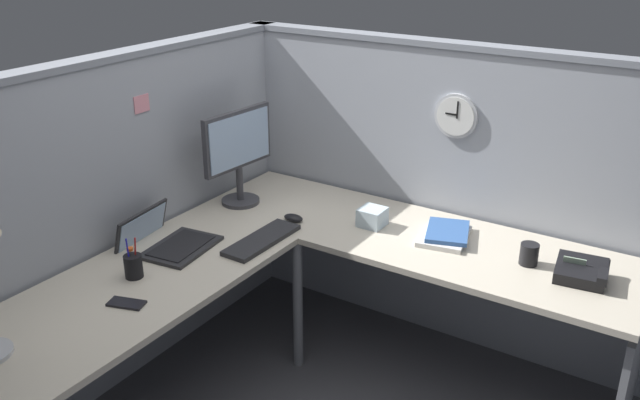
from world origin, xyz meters
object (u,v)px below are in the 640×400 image
(book_stack, at_px, (446,234))
(keyboard, at_px, (262,240))
(laptop, at_px, (164,240))
(office_phone, at_px, (583,272))
(coffee_mug, at_px, (529,254))
(tissue_box, at_px, (372,217))
(cell_phone, at_px, (126,303))
(wall_clock, at_px, (456,116))
(monitor, at_px, (238,150))
(pen_cup, at_px, (133,266))
(computer_mouse, at_px, (293,218))

(book_stack, bearing_deg, keyboard, 125.16)
(laptop, xyz_separation_m, office_phone, (0.70, -1.70, 0.01))
(office_phone, relative_size, coffee_mug, 2.37)
(office_phone, bearing_deg, book_stack, 84.20)
(coffee_mug, bearing_deg, tissue_box, 91.17)
(cell_phone, relative_size, wall_clock, 0.65)
(office_phone, relative_size, wall_clock, 1.03)
(keyboard, relative_size, tissue_box, 3.58)
(keyboard, height_order, office_phone, office_phone)
(monitor, distance_m, book_stack, 1.13)
(keyboard, height_order, coffee_mug, coffee_mug)
(office_phone, bearing_deg, monitor, 93.90)
(tissue_box, distance_m, wall_clock, 0.64)
(cell_phone, bearing_deg, keyboard, -26.50)
(book_stack, bearing_deg, office_phone, -95.80)
(monitor, bearing_deg, office_phone, -86.10)
(pen_cup, distance_m, book_stack, 1.42)
(laptop, height_order, pen_cup, pen_cup)
(monitor, xyz_separation_m, laptop, (-0.58, -0.02, -0.27))
(book_stack, bearing_deg, monitor, 99.51)
(keyboard, bearing_deg, cell_phone, 171.92)
(laptop, distance_m, book_stack, 1.31)
(coffee_mug, bearing_deg, keyboard, 112.24)
(book_stack, xyz_separation_m, coffee_mug, (-0.04, -0.40, 0.03))
(monitor, relative_size, office_phone, 2.20)
(pen_cup, bearing_deg, computer_mouse, -16.30)
(computer_mouse, height_order, pen_cup, pen_cup)
(pen_cup, relative_size, coffee_mug, 1.88)
(pen_cup, distance_m, office_phone, 1.87)
(computer_mouse, relative_size, book_stack, 0.32)
(pen_cup, height_order, wall_clock, wall_clock)
(laptop, bearing_deg, book_stack, -54.40)
(cell_phone, bearing_deg, monitor, -3.31)
(computer_mouse, distance_m, office_phone, 1.36)
(computer_mouse, relative_size, office_phone, 0.46)
(pen_cup, bearing_deg, cell_phone, -141.06)
(keyboard, distance_m, pen_cup, 0.61)
(laptop, relative_size, coffee_mug, 4.37)
(pen_cup, relative_size, cell_phone, 1.25)
(office_phone, bearing_deg, laptop, 112.33)
(keyboard, xyz_separation_m, book_stack, (0.50, -0.70, 0.01))
(cell_phone, xyz_separation_m, wall_clock, (1.52, -0.71, 0.50))
(coffee_mug, xyz_separation_m, tissue_box, (-0.02, 0.76, -0.00))
(computer_mouse, height_order, book_stack, book_stack)
(monitor, height_order, pen_cup, monitor)
(computer_mouse, bearing_deg, coffee_mug, -80.81)
(laptop, xyz_separation_m, tissue_box, (0.70, -0.71, 0.02))
(pen_cup, xyz_separation_m, tissue_box, (0.99, -0.59, -0.01))
(book_stack, distance_m, coffee_mug, 0.41)
(office_phone, bearing_deg, pen_cup, 121.75)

